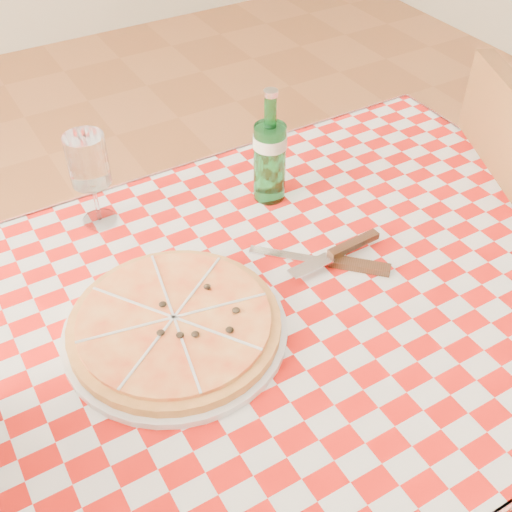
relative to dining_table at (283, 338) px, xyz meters
The scene contains 6 objects.
dining_table is the anchor object (origin of this frame).
tablecloth 0.09m from the dining_table, ahead, with size 1.30×0.90×0.01m, color #AF100A.
pizza_plate 0.23m from the dining_table, behind, with size 0.36×0.36×0.05m, color #C08840, non-canonical shape.
water_bottle 0.36m from the dining_table, 63.68° to the left, with size 0.07×0.07×0.23m, color #19662A, non-canonical shape.
wine_glass 0.45m from the dining_table, 118.28° to the left, with size 0.07×0.07×0.19m, color white, non-canonical shape.
cutlery 0.17m from the dining_table, 15.96° to the left, with size 0.27×0.23×0.03m, color silver, non-canonical shape.
Camera 1 is at (-0.42, -0.63, 1.53)m, focal length 45.00 mm.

